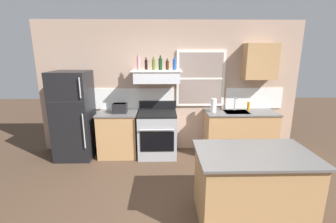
{
  "coord_description": "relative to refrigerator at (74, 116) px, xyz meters",
  "views": [
    {
      "loc": [
        -0.14,
        -2.69,
        2.09
      ],
      "look_at": [
        -0.05,
        1.2,
        1.1
      ],
      "focal_mm": 25.19,
      "sensor_mm": 36.0,
      "label": 1
    }
  ],
  "objects": [
    {
      "name": "bottle_olive_oil_square",
      "position": [
        1.59,
        0.11,
        0.98
      ],
      "size": [
        0.06,
        0.06,
        0.25
      ],
      "color": "#4C601E",
      "rests_on": "range_hood_shelf"
    },
    {
      "name": "bottle_balsamic_dark",
      "position": [
        1.44,
        0.17,
        0.98
      ],
      "size": [
        0.06,
        0.06,
        0.24
      ],
      "color": "black",
      "rests_on": "range_hood_shelf"
    },
    {
      "name": "paper_towel_roll",
      "position": [
        2.78,
        0.06,
        0.18
      ],
      "size": [
        0.11,
        0.11,
        0.27
      ],
      "primitive_type": "cylinder",
      "color": "white",
      "rests_on": "counter_right_with_sink"
    },
    {
      "name": "upper_cabinet_right",
      "position": [
        3.7,
        0.2,
        1.03
      ],
      "size": [
        0.64,
        0.32,
        0.7
      ],
      "color": "tan"
    },
    {
      "name": "bottle_blue_liqueur",
      "position": [
        1.99,
        0.11,
        0.98
      ],
      "size": [
        0.07,
        0.07,
        0.25
      ],
      "color": "#1E478C",
      "rests_on": "range_hood_shelf"
    },
    {
      "name": "ground_plane",
      "position": [
        1.9,
        -1.84,
        -0.87
      ],
      "size": [
        16.0,
        16.0,
        0.0
      ],
      "primitive_type": "plane",
      "color": "#4C3828"
    },
    {
      "name": "refrigerator",
      "position": [
        0.0,
        0.0,
        0.0
      ],
      "size": [
        0.7,
        0.72,
        1.73
      ],
      "color": "black",
      "rests_on": "ground_plane"
    },
    {
      "name": "bottle_dark_green_wine",
      "position": [
        1.72,
        0.08,
        1.0
      ],
      "size": [
        0.07,
        0.07,
        0.28
      ],
      "color": "#143819",
      "rests_on": "range_hood_shelf"
    },
    {
      "name": "toaster",
      "position": [
        0.91,
        0.02,
        0.14
      ],
      "size": [
        0.3,
        0.2,
        0.19
      ],
      "color": "black",
      "rests_on": "counter_left_of_stove"
    },
    {
      "name": "kitchen_island",
      "position": [
        2.87,
        -1.93,
        -0.41
      ],
      "size": [
        1.4,
        0.9,
        0.91
      ],
      "color": "tan",
      "rests_on": "ground_plane"
    },
    {
      "name": "stove_range",
      "position": [
        1.65,
        0.02,
        -0.4
      ],
      "size": [
        0.76,
        0.69,
        1.09
      ],
      "color": "#9EA0A5",
      "rests_on": "ground_plane"
    },
    {
      "name": "back_wall",
      "position": [
        1.93,
        0.39,
        0.49
      ],
      "size": [
        5.4,
        0.11,
        2.7
      ],
      "color": "tan",
      "rests_on": "ground_plane"
    },
    {
      "name": "counter_left_of_stove",
      "position": [
        0.85,
        0.06,
        -0.41
      ],
      "size": [
        0.79,
        0.63,
        0.91
      ],
      "color": "tan",
      "rests_on": "ground_plane"
    },
    {
      "name": "dish_soap_bottle",
      "position": [
        3.53,
        0.16,
        0.13
      ],
      "size": [
        0.06,
        0.06,
        0.18
      ],
      "primitive_type": "cylinder",
      "color": "orange",
      "rests_on": "counter_right_with_sink"
    },
    {
      "name": "bottle_rose_pink",
      "position": [
        1.31,
        0.07,
        1.01
      ],
      "size": [
        0.07,
        0.07,
        0.31
      ],
      "color": "#C67F84",
      "rests_on": "range_hood_shelf"
    },
    {
      "name": "bottle_brown_stout",
      "position": [
        1.86,
        0.16,
        0.97
      ],
      "size": [
        0.06,
        0.06,
        0.22
      ],
      "color": "#381E0F",
      "rests_on": "range_hood_shelf"
    },
    {
      "name": "range_hood_shelf",
      "position": [
        1.65,
        0.12,
        0.76
      ],
      "size": [
        0.96,
        0.52,
        0.24
      ],
      "color": "silver"
    },
    {
      "name": "counter_right_with_sink",
      "position": [
        3.35,
        0.06,
        -0.41
      ],
      "size": [
        1.43,
        0.63,
        0.91
      ],
      "color": "tan",
      "rests_on": "ground_plane"
    },
    {
      "name": "sink_faucet",
      "position": [
        3.25,
        0.16,
        0.22
      ],
      "size": [
        0.03,
        0.17,
        0.28
      ],
      "color": "silver",
      "rests_on": "counter_right_with_sink"
    }
  ]
}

